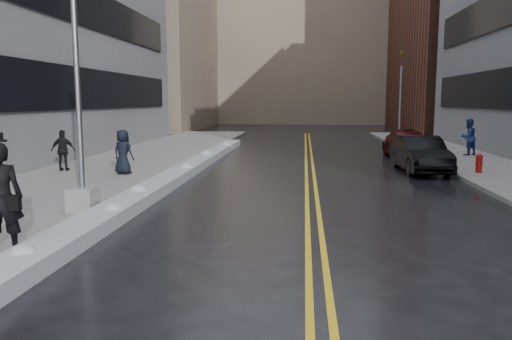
% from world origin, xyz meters
% --- Properties ---
extents(ground, '(160.00, 160.00, 0.00)m').
position_xyz_m(ground, '(0.00, 0.00, 0.00)').
color(ground, black).
rests_on(ground, ground).
extents(sidewalk_west, '(5.50, 50.00, 0.15)m').
position_xyz_m(sidewalk_west, '(-5.75, 10.00, 0.07)').
color(sidewalk_west, gray).
rests_on(sidewalk_west, ground).
extents(sidewalk_east, '(4.00, 50.00, 0.15)m').
position_xyz_m(sidewalk_east, '(10.00, 10.00, 0.07)').
color(sidewalk_east, gray).
rests_on(sidewalk_east, ground).
extents(lane_line_left, '(0.12, 50.00, 0.01)m').
position_xyz_m(lane_line_left, '(2.35, 10.00, 0.00)').
color(lane_line_left, gold).
rests_on(lane_line_left, ground).
extents(lane_line_right, '(0.12, 50.00, 0.01)m').
position_xyz_m(lane_line_right, '(2.65, 10.00, 0.00)').
color(lane_line_right, gold).
rests_on(lane_line_right, ground).
extents(snow_ridge, '(0.90, 30.00, 0.34)m').
position_xyz_m(snow_ridge, '(-2.45, 8.00, 0.17)').
color(snow_ridge, '#B9BAC2').
rests_on(snow_ridge, ground).
extents(building_west_far, '(14.00, 22.00, 18.00)m').
position_xyz_m(building_west_far, '(-15.50, 44.00, 9.00)').
color(building_west_far, gray).
rests_on(building_west_far, ground).
extents(building_far, '(36.00, 16.00, 22.00)m').
position_xyz_m(building_far, '(2.00, 60.00, 11.00)').
color(building_far, gray).
rests_on(building_far, ground).
extents(lamppost, '(0.65, 0.65, 7.62)m').
position_xyz_m(lamppost, '(-3.30, 2.00, 2.53)').
color(lamppost, gray).
rests_on(lamppost, sidewalk_west).
extents(fire_hydrant, '(0.26, 0.26, 0.73)m').
position_xyz_m(fire_hydrant, '(9.00, 10.00, 0.55)').
color(fire_hydrant, maroon).
rests_on(fire_hydrant, sidewalk_east).
extents(traffic_signal, '(0.16, 0.20, 6.00)m').
position_xyz_m(traffic_signal, '(8.50, 24.00, 3.40)').
color(traffic_signal, gray).
rests_on(traffic_signal, sidewalk_east).
extents(pedestrian_fedora, '(0.87, 0.72, 2.04)m').
position_xyz_m(pedestrian_fedora, '(-3.20, -1.52, 1.17)').
color(pedestrian_fedora, black).
rests_on(pedestrian_fedora, sidewalk_west).
extents(pedestrian_c, '(0.95, 0.75, 1.69)m').
position_xyz_m(pedestrian_c, '(-4.58, 8.32, 1.00)').
color(pedestrian_c, black).
rests_on(pedestrian_c, sidewalk_west).
extents(pedestrian_d, '(0.99, 0.50, 1.62)m').
position_xyz_m(pedestrian_d, '(-7.28, 8.99, 0.96)').
color(pedestrian_d, black).
rests_on(pedestrian_d, sidewalk_west).
extents(pedestrian_east, '(1.13, 1.05, 1.86)m').
position_xyz_m(pedestrian_east, '(10.57, 16.41, 1.08)').
color(pedestrian_east, navy).
rests_on(pedestrian_east, sidewalk_east).
extents(car_black, '(1.73, 4.56, 1.48)m').
position_xyz_m(car_black, '(7.00, 11.01, 0.74)').
color(car_black, black).
rests_on(car_black, ground).
extents(car_maroon, '(2.06, 4.90, 1.41)m').
position_xyz_m(car_maroon, '(7.50, 16.00, 0.71)').
color(car_maroon, '#3F0A0C').
rests_on(car_maroon, ground).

